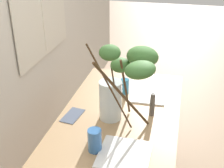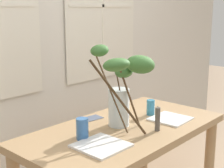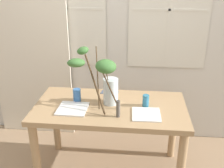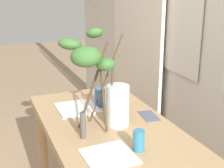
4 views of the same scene
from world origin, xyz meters
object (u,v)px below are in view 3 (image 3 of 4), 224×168
drinking_glass_blue_right (146,101)px  drinking_glass_blue_left (77,95)px  dining_table (110,116)px  plate_square_left (73,109)px  vase_with_branches (104,79)px  pillar_candle (118,109)px  plate_square_right (146,114)px

drinking_glass_blue_right → drinking_glass_blue_left: bearing=177.4°
dining_table → plate_square_left: plate_square_left is taller
vase_with_branches → drinking_glass_blue_right: (0.38, 0.06, -0.23)m
plate_square_left → drinking_glass_blue_right: bearing=11.2°
drinking_glass_blue_right → pillar_candle: bearing=-137.1°
drinking_glass_blue_left → plate_square_right: (0.66, -0.20, -0.06)m
drinking_glass_blue_right → plate_square_left: 0.68m
drinking_glass_blue_left → dining_table: bearing=-9.5°
dining_table → pillar_candle: (0.09, -0.20, 0.19)m
dining_table → plate_square_right: bearing=-23.2°
drinking_glass_blue_right → plate_square_left: size_ratio=0.42×
vase_with_branches → drinking_glass_blue_right: size_ratio=5.11×
plate_square_right → dining_table: bearing=156.8°
dining_table → vase_with_branches: size_ratio=2.47×
pillar_candle → drinking_glass_blue_left: bearing=148.7°
drinking_glass_blue_right → pillar_candle: size_ratio=0.68×
drinking_glass_blue_right → plate_square_left: (-0.67, -0.13, -0.05)m
dining_table → vase_with_branches: bearing=-147.1°
drinking_glass_blue_right → plate_square_right: 0.18m
plate_square_left → plate_square_right: bearing=-3.2°
dining_table → drinking_glass_blue_right: 0.37m
plate_square_right → pillar_candle: (-0.25, -0.06, 0.07)m
dining_table → pillar_candle: 0.29m
dining_table → vase_with_branches: 0.40m
vase_with_branches → plate_square_right: (0.39, -0.11, -0.28)m
plate_square_right → drinking_glass_blue_right: bearing=91.6°
plate_square_right → pillar_candle: size_ratio=1.49×
plate_square_left → pillar_candle: (0.43, -0.09, 0.07)m
dining_table → drinking_glass_blue_right: drinking_glass_blue_right is taller
vase_with_branches → drinking_glass_blue_left: size_ratio=4.44×
plate_square_right → vase_with_branches: bearing=164.3°
vase_with_branches → plate_square_left: 0.40m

